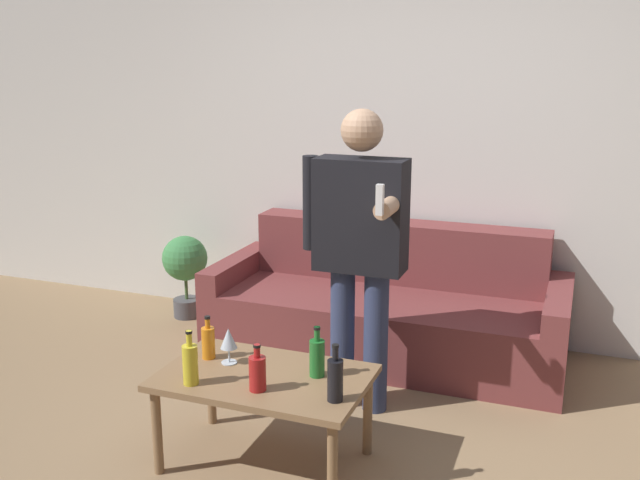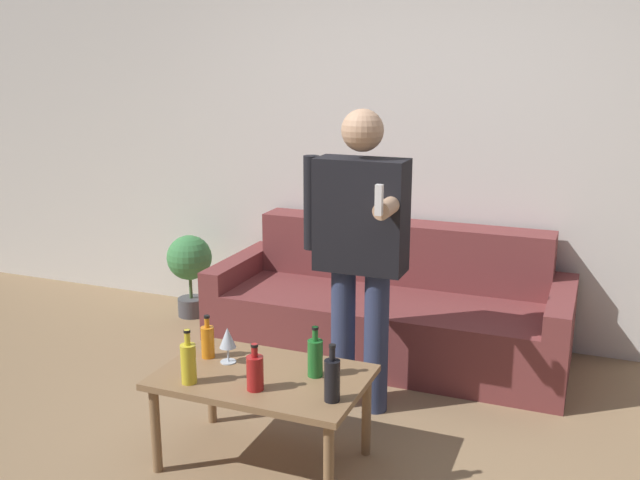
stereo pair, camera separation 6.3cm
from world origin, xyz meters
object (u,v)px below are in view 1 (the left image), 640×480
(couch, at_px, (387,309))
(bottle_orange, at_px, (208,342))
(coffee_table, at_px, (264,385))
(person_standing_front, at_px, (359,241))

(couch, distance_m, bottle_orange, 1.48)
(couch, bearing_deg, coffee_table, -96.71)
(couch, height_order, person_standing_front, person_standing_front)
(couch, height_order, coffee_table, couch)
(couch, xyz_separation_m, person_standing_front, (0.05, -0.77, 0.63))
(coffee_table, distance_m, person_standing_front, 0.88)
(coffee_table, xyz_separation_m, bottle_orange, (-0.32, 0.08, 0.13))
(coffee_table, xyz_separation_m, person_standing_front, (0.22, 0.67, 0.52))
(bottle_orange, distance_m, person_standing_front, 0.90)
(person_standing_front, bearing_deg, coffee_table, -108.30)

